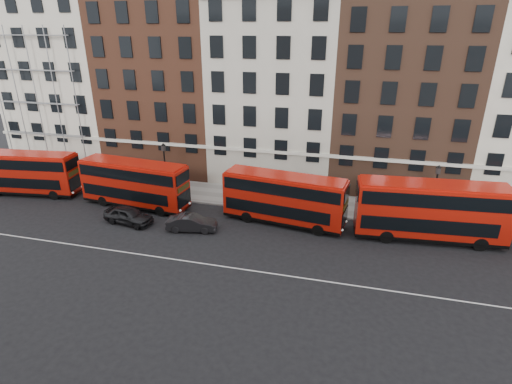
% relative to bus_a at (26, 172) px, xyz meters
% --- Properties ---
extents(ground, '(120.00, 120.00, 0.00)m').
position_rel_bus_a_xyz_m(ground, '(22.93, -5.87, -2.33)').
color(ground, black).
rests_on(ground, ground).
extents(pavement, '(80.00, 5.00, 0.15)m').
position_rel_bus_a_xyz_m(pavement, '(22.93, 4.63, -2.25)').
color(pavement, gray).
rests_on(pavement, ground).
extents(kerb, '(80.00, 0.30, 0.16)m').
position_rel_bus_a_xyz_m(kerb, '(22.93, 2.13, -2.25)').
color(kerb, gray).
rests_on(kerb, ground).
extents(road_centre_line, '(70.00, 0.12, 0.01)m').
position_rel_bus_a_xyz_m(road_centre_line, '(22.93, -7.87, -2.32)').
color(road_centre_line, white).
rests_on(road_centre_line, ground).
extents(building_terrace, '(64.00, 11.95, 22.00)m').
position_rel_bus_a_xyz_m(building_terrace, '(22.63, 12.01, 7.91)').
color(building_terrace, beige).
rests_on(building_terrace, ground).
extents(bus_a, '(10.53, 3.69, 4.34)m').
position_rel_bus_a_xyz_m(bus_a, '(0.00, 0.00, 0.00)').
color(bus_a, '#B91509').
rests_on(bus_a, ground).
extents(bus_b, '(10.64, 3.58, 4.39)m').
position_rel_bus_a_xyz_m(bus_b, '(12.06, 0.01, 0.03)').
color(bus_b, '#B91509').
rests_on(bus_b, ground).
extents(bus_c, '(10.67, 3.92, 4.38)m').
position_rel_bus_a_xyz_m(bus_c, '(26.21, 0.01, 0.02)').
color(bus_c, '#B91509').
rests_on(bus_c, ground).
extents(bus_d, '(11.53, 3.64, 4.77)m').
position_rel_bus_a_xyz_m(bus_d, '(37.81, 0.00, 0.23)').
color(bus_d, '#B91509').
rests_on(bus_d, ground).
extents(car_rear, '(4.61, 2.38, 1.50)m').
position_rel_bus_a_xyz_m(car_rear, '(13.31, -3.42, -1.57)').
color(car_rear, black).
rests_on(car_rear, ground).
extents(car_front, '(4.34, 2.19, 1.36)m').
position_rel_bus_a_xyz_m(car_front, '(19.12, -3.30, -1.64)').
color(car_front, '#232326').
rests_on(car_front, ground).
extents(lamp_post_left, '(0.44, 0.44, 5.33)m').
position_rel_bus_a_xyz_m(lamp_post_left, '(13.79, 3.03, 0.75)').
color(lamp_post_left, black).
rests_on(lamp_post_left, pavement).
extents(lamp_post_right, '(0.44, 0.44, 5.33)m').
position_rel_bus_a_xyz_m(lamp_post_right, '(38.40, 2.58, 0.75)').
color(lamp_post_right, black).
rests_on(lamp_post_right, pavement).
extents(iron_railings, '(6.60, 0.06, 1.00)m').
position_rel_bus_a_xyz_m(iron_railings, '(22.93, 6.83, -1.68)').
color(iron_railings, black).
rests_on(iron_railings, pavement).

